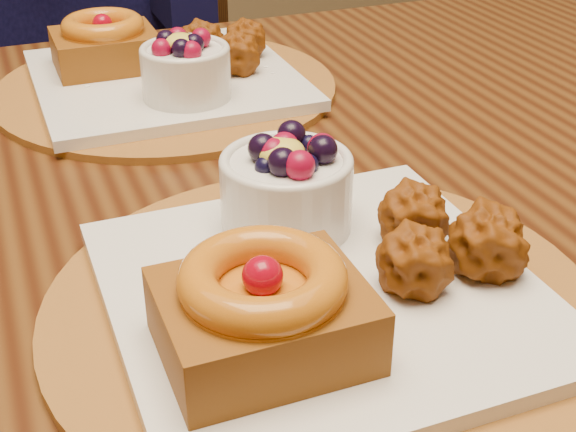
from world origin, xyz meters
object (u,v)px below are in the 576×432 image
object	(u,v)px
dining_table	(229,245)
place_setting_far	(163,70)
chair_far	(116,64)
place_setting_near	(315,271)

from	to	relation	value
dining_table	place_setting_far	xyz separation A→B (m)	(-0.00, 0.21, 0.10)
place_setting_far	chair_far	xyz separation A→B (m)	(0.06, 0.71, -0.23)
dining_table	place_setting_far	size ratio (longest dim) A/B	4.21
place_setting_far	chair_far	distance (m)	0.75
place_setting_far	chair_far	size ratio (longest dim) A/B	0.38
dining_table	place_setting_near	xyz separation A→B (m)	(-0.00, -0.21, 0.11)
dining_table	place_setting_far	bearing A→B (deg)	90.79
place_setting_near	place_setting_far	xyz separation A→B (m)	(0.00, 0.43, -0.00)
dining_table	place_setting_near	size ratio (longest dim) A/B	4.21
place_setting_near	place_setting_far	world-z (taller)	place_setting_near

